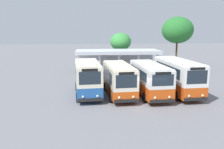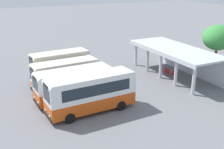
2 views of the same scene
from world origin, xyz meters
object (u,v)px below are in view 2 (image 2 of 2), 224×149
object	(u,v)px
city_bus_fourth_amber	(91,92)
city_bus_second_in_row	(65,74)
waiting_chair_middle_seat	(173,74)
waiting_chair_second_from_end	(168,72)
waiting_chair_end_by_column	(166,71)
city_bus_nearest_orange	(60,65)
city_bus_middle_cream	(74,83)

from	to	relation	value
city_bus_fourth_amber	city_bus_second_in_row	bearing A→B (deg)	-176.33
waiting_chair_middle_seat	waiting_chair_second_from_end	bearing A→B (deg)	-169.09
city_bus_second_in_row	waiting_chair_second_from_end	size ratio (longest dim) A/B	8.36
city_bus_second_in_row	waiting_chair_end_by_column	size ratio (longest dim) A/B	8.36
city_bus_nearest_orange	city_bus_second_in_row	bearing A→B (deg)	-6.46
city_bus_middle_cream	waiting_chair_end_by_column	xyz separation A→B (m)	(-2.28, 12.54, -1.22)
city_bus_fourth_amber	waiting_chair_second_from_end	distance (m)	12.86
city_bus_fourth_amber	waiting_chair_end_by_column	distance (m)	13.23
city_bus_nearest_orange	waiting_chair_middle_seat	distance (m)	13.22
city_bus_fourth_amber	city_bus_nearest_orange	bearing A→B (deg)	-179.71
city_bus_middle_cream	waiting_chair_second_from_end	distance (m)	12.59
city_bus_second_in_row	waiting_chair_second_from_end	world-z (taller)	city_bus_second_in_row
waiting_chair_end_by_column	waiting_chair_second_from_end	world-z (taller)	same
city_bus_fourth_amber	waiting_chair_middle_seat	size ratio (longest dim) A/B	9.44
city_bus_second_in_row	waiting_chair_end_by_column	distance (m)	12.50
city_bus_nearest_orange	waiting_chair_end_by_column	size ratio (longest dim) A/B	7.93
city_bus_fourth_amber	waiting_chair_end_by_column	xyz separation A→B (m)	(-5.33, 12.03, -1.37)
city_bus_middle_cream	waiting_chair_end_by_column	size ratio (longest dim) A/B	8.86
waiting_chair_second_from_end	waiting_chair_middle_seat	world-z (taller)	same
city_bus_nearest_orange	waiting_chair_end_by_column	world-z (taller)	city_bus_nearest_orange
waiting_chair_middle_seat	city_bus_nearest_orange	bearing A→B (deg)	-113.16
waiting_chair_end_by_column	waiting_chair_second_from_end	xyz separation A→B (m)	(0.68, -0.11, 0.00)
city_bus_nearest_orange	city_bus_second_in_row	world-z (taller)	city_bus_nearest_orange
city_bus_second_in_row	city_bus_middle_cream	world-z (taller)	city_bus_middle_cream
city_bus_fourth_amber	waiting_chair_second_from_end	xyz separation A→B (m)	(-4.65, 11.92, -1.37)
city_bus_middle_cream	city_bus_nearest_orange	bearing A→B (deg)	175.65
city_bus_nearest_orange	waiting_chair_middle_seat	bearing A→B (deg)	66.84
city_bus_fourth_amber	waiting_chair_middle_seat	world-z (taller)	city_bus_fourth_amber
city_bus_fourth_amber	waiting_chair_middle_seat	bearing A→B (deg)	108.24
city_bus_nearest_orange	city_bus_middle_cream	bearing A→B (deg)	-4.35
city_bus_nearest_orange	waiting_chair_second_from_end	distance (m)	12.85
city_bus_middle_cream	waiting_chair_middle_seat	size ratio (longest dim) A/B	8.86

